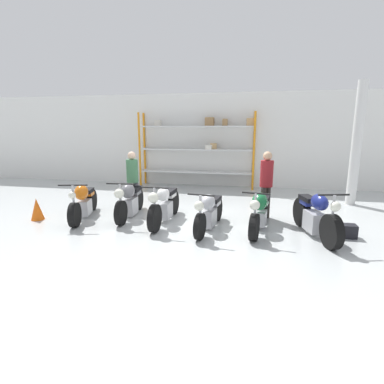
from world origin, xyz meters
The scene contains 14 objects.
ground_plane centered at (0.00, 0.00, 0.00)m, with size 30.00×30.00×0.00m, color #B2B7B7.
back_wall centered at (0.00, 5.09, 1.80)m, with size 30.00×0.08×3.60m.
shelving_rack centered at (-0.60, 4.74, 1.60)m, with size 4.50×0.63×2.87m.
support_pillar centered at (4.41, 2.84, 1.80)m, with size 0.28×0.28×3.60m.
motorcycle_orange centered at (-2.74, -0.05, 0.42)m, with size 0.83×2.02×1.00m.
motorcycle_grey centered at (-1.61, 0.27, 0.45)m, with size 0.67×2.00×1.01m.
motorcycle_white centered at (-0.59, -0.01, 0.45)m, with size 0.61×2.11×1.01m.
motorcycle_silver centered at (0.54, -0.31, 0.43)m, with size 0.59×1.95×0.95m.
motorcycle_green centered at (1.66, -0.10, 0.45)m, with size 0.65×2.04×1.00m.
motorcycle_blue centered at (2.81, -0.30, 0.45)m, with size 0.79×2.02×1.06m.
person_browsing centered at (-1.78, 0.90, 0.97)m, with size 0.45×0.45×1.64m.
person_near_rack centered at (1.81, 0.83, 1.01)m, with size 0.45×0.45×1.71m.
toolbox centered at (3.43, -0.24, 0.14)m, with size 0.44×0.26×0.28m.
traffic_cone centered at (-3.81, -0.44, 0.28)m, with size 0.32×0.32×0.55m.
Camera 1 is at (1.46, -6.77, 2.25)m, focal length 28.00 mm.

